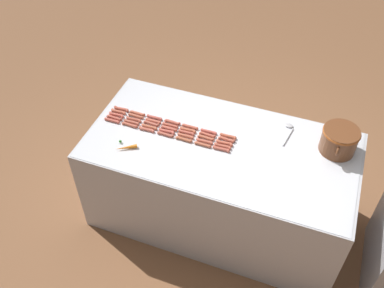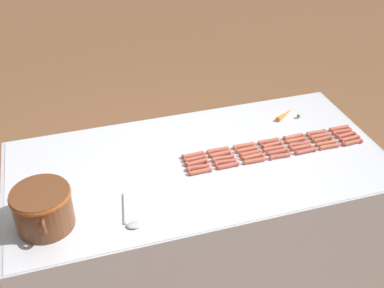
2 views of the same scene
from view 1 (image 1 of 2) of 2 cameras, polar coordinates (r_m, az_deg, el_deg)
name	(u,v)px [view 1 (image 1 of 2)]	position (r m, az deg, el deg)	size (l,w,h in m)	color
ground_plane	(217,213)	(4.08, 3.27, -8.95)	(20.00, 20.00, 0.00)	brown
griddle_counter	(219,182)	(3.73, 3.55, -4.94)	(1.06, 2.12, 0.90)	#BCBCC1
hot_dog_0	(121,109)	(3.72, -9.21, 4.54)	(0.03, 0.14, 0.03)	#B5513F
hot_dog_1	(137,113)	(3.66, -7.15, 4.00)	(0.03, 0.14, 0.03)	#B7593F
hot_dog_2	(155,118)	(3.61, -4.92, 3.45)	(0.03, 0.14, 0.03)	#B65245
hot_dog_3	(172,122)	(3.56, -2.57, 2.87)	(0.03, 0.14, 0.03)	#B65543
hot_dog_4	(190,127)	(3.51, -0.25, 2.26)	(0.03, 0.14, 0.03)	#B85641
hot_dog_5	(209,132)	(3.47, 2.20, 1.62)	(0.03, 0.14, 0.03)	#B84F43
hot_dog_6	(228,136)	(3.45, 4.75, 1.02)	(0.03, 0.14, 0.03)	#B8593F
hot_dog_7	(119,112)	(3.70, -9.58, 4.18)	(0.03, 0.14, 0.03)	#B85941
hot_dog_8	(136,116)	(3.64, -7.33, 3.64)	(0.03, 0.14, 0.03)	#B35A41
hot_dog_9	(153,121)	(3.58, -5.08, 3.01)	(0.03, 0.14, 0.03)	#BC5944
hot_dog_10	(170,125)	(3.53, -2.85, 2.45)	(0.03, 0.14, 0.03)	#B3513D
hot_dog_11	(188,130)	(3.49, -0.53, 1.85)	(0.03, 0.14, 0.03)	#BB5C40
hot_dog_12	(207,135)	(3.45, 2.02, 1.22)	(0.03, 0.14, 0.03)	#B75440
hot_dog_13	(227,139)	(3.42, 4.56, 0.60)	(0.03, 0.14, 0.03)	#B75742
hot_dog_14	(116,115)	(3.67, -9.85, 3.77)	(0.03, 0.14, 0.03)	#BC4F40
hot_dog_15	(134,119)	(3.61, -7.61, 3.20)	(0.03, 0.14, 0.03)	#B2533D
hot_dog_16	(151,124)	(3.56, -5.33, 2.68)	(0.03, 0.14, 0.03)	#B25745
hot_dog_17	(169,128)	(3.50, -2.99, 2.05)	(0.03, 0.14, 0.03)	#BA5946
hot_dog_18	(186,133)	(3.47, -0.73, 1.51)	(0.03, 0.14, 0.03)	#B45141
hot_dog_19	(206,138)	(3.42, 1.82, 0.82)	(0.03, 0.14, 0.03)	#B55C42
hot_dog_20	(224,143)	(3.39, 4.26, 0.14)	(0.03, 0.14, 0.03)	#BD5740
hot_dog_21	(114,118)	(3.65, -10.11, 3.39)	(0.03, 0.14, 0.03)	#B5503F
hot_dog_22	(132,122)	(3.59, -7.89, 2.84)	(0.03, 0.14, 0.03)	#B25844
hot_dog_23	(149,127)	(3.53, -5.59, 2.24)	(0.03, 0.14, 0.03)	#B75D40
hot_dog_24	(167,131)	(3.48, -3.31, 1.67)	(0.03, 0.14, 0.03)	#BD5447
hot_dog_25	(186,136)	(3.44, -0.84, 1.06)	(0.03, 0.14, 0.03)	#BA5B42
hot_dog_26	(205,141)	(3.40, 1.65, 0.35)	(0.03, 0.14, 0.03)	#BB5844
hot_dog_27	(223,146)	(3.37, 4.04, -0.27)	(0.03, 0.14, 0.03)	#B4543F
hot_dog_28	(112,121)	(3.63, -10.41, 3.03)	(0.03, 0.14, 0.03)	#BA5142
hot_dog_29	(130,125)	(3.57, -8.13, 2.48)	(0.03, 0.14, 0.03)	#B4543F
hot_dog_30	(147,129)	(3.51, -5.94, 1.90)	(0.03, 0.14, 0.03)	#BC5A47
hot_dog_31	(165,134)	(3.46, -3.49, 1.25)	(0.03, 0.14, 0.03)	#B15341
hot_dog_32	(184,139)	(3.41, -1.07, 0.61)	(0.03, 0.14, 0.03)	#B75D3D
hot_dog_33	(203,145)	(3.37, 1.42, -0.08)	(0.03, 0.14, 0.03)	#B85B40
hot_dog_34	(221,149)	(3.34, 3.84, -0.66)	(0.03, 0.14, 0.03)	#B65644
bean_pot	(340,139)	(3.45, 18.71, 0.60)	(0.35, 0.28, 0.20)	brown
serving_spoon	(289,129)	(3.58, 12.52, 1.89)	(0.27, 0.08, 0.02)	#B7B7BC
carrot	(126,147)	(3.38, -8.66, -0.42)	(0.12, 0.16, 0.03)	orange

